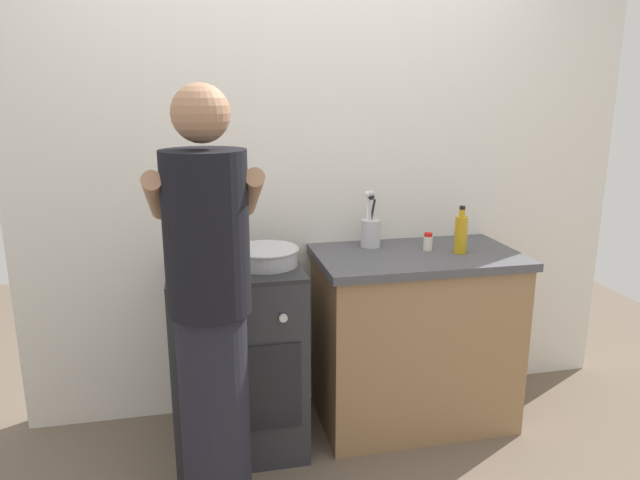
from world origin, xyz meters
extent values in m
plane|color=#6B5B4C|center=(0.00, 0.00, 0.00)|extent=(6.00, 6.00, 0.00)
cube|color=silver|center=(0.20, 0.50, 1.25)|extent=(3.20, 0.10, 2.50)
cube|color=#99724C|center=(0.55, 0.15, 0.43)|extent=(0.96, 0.56, 0.86)
cube|color=#4C4C51|center=(0.55, 0.15, 0.88)|extent=(1.00, 0.60, 0.04)
cube|color=#2D2D33|center=(-0.35, 0.15, 0.44)|extent=(0.60, 0.60, 0.88)
cube|color=#232326|center=(-0.35, 0.15, 0.89)|extent=(0.60, 0.60, 0.02)
cube|color=black|center=(-0.35, -0.16, 0.42)|extent=(0.51, 0.01, 0.40)
cylinder|color=silver|center=(-0.53, -0.16, 0.74)|extent=(0.04, 0.01, 0.04)
cylinder|color=silver|center=(-0.35, -0.16, 0.74)|extent=(0.04, 0.01, 0.04)
cylinder|color=silver|center=(-0.17, -0.16, 0.74)|extent=(0.04, 0.01, 0.04)
cylinder|color=#38383D|center=(-0.49, 0.17, 0.95)|extent=(0.17, 0.17, 0.10)
cube|color=black|center=(-0.59, 0.17, 0.99)|extent=(0.04, 0.02, 0.01)
cube|color=black|center=(-0.39, 0.17, 0.99)|extent=(0.04, 0.02, 0.01)
cylinder|color=#B7B7BC|center=(-0.21, 0.10, 0.94)|extent=(0.30, 0.30, 0.08)
torus|color=#B7B7BC|center=(-0.21, 0.10, 0.98)|extent=(0.31, 0.31, 0.01)
cylinder|color=silver|center=(0.36, 0.32, 0.97)|extent=(0.10, 0.10, 0.14)
cylinder|color=black|center=(0.36, 0.32, 1.04)|extent=(0.05, 0.02, 0.22)
sphere|color=black|center=(0.36, 0.32, 1.16)|extent=(0.03, 0.03, 0.03)
cylinder|color=silver|center=(0.35, 0.32, 1.04)|extent=(0.02, 0.03, 0.24)
sphere|color=silver|center=(0.35, 0.32, 1.18)|extent=(0.03, 0.03, 0.03)
cylinder|color=white|center=(0.34, 0.32, 1.04)|extent=(0.02, 0.03, 0.24)
sphere|color=white|center=(0.34, 0.32, 1.17)|extent=(0.03, 0.03, 0.03)
cylinder|color=silver|center=(0.62, 0.19, 0.94)|extent=(0.04, 0.04, 0.07)
cylinder|color=red|center=(0.62, 0.19, 0.98)|extent=(0.04, 0.04, 0.02)
cylinder|color=gold|center=(0.75, 0.11, 0.99)|extent=(0.06, 0.06, 0.18)
cylinder|color=gold|center=(0.75, 0.11, 1.10)|extent=(0.03, 0.03, 0.04)
cylinder|color=black|center=(0.75, 0.11, 1.13)|extent=(0.03, 0.03, 0.02)
cylinder|color=black|center=(-0.48, -0.43, 0.45)|extent=(0.26, 0.26, 0.90)
cylinder|color=black|center=(-0.48, -0.43, 1.19)|extent=(0.30, 0.30, 0.58)
sphere|color=#A07254|center=(-0.48, -0.43, 1.60)|extent=(0.20, 0.20, 0.20)
cylinder|color=#A07254|center=(-0.65, -0.29, 1.30)|extent=(0.07, 0.41, 0.24)
cylinder|color=#A07254|center=(-0.31, -0.29, 1.30)|extent=(0.07, 0.41, 0.24)
camera|label=1|loc=(-0.51, -2.45, 1.67)|focal=32.74mm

